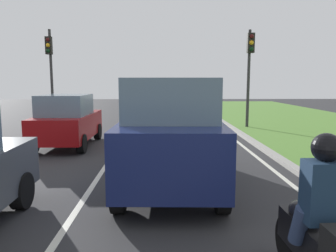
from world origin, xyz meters
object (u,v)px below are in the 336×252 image
car_suv_ahead (171,132)px  car_hatchback_far (68,121)px  rider_person (324,190)px  traffic_light_overhead_left (50,62)px  traffic_light_near_right (250,61)px

car_suv_ahead → car_hatchback_far: size_ratio=1.23×
rider_person → traffic_light_overhead_left: (-7.36, 14.50, 2.06)m
traffic_light_near_right → traffic_light_overhead_left: bearing=168.1°
traffic_light_overhead_left → car_suv_ahead: bearing=-60.6°
car_suv_ahead → traffic_light_overhead_left: size_ratio=0.93×
car_hatchback_far → traffic_light_near_right: (7.36, 4.18, 2.27)m
traffic_light_near_right → car_hatchback_far: bearing=-150.4°
car_hatchback_far → traffic_light_overhead_left: bearing=112.7°
car_suv_ahead → traffic_light_near_right: bearing=67.3°
traffic_light_near_right → traffic_light_overhead_left: size_ratio=0.94×
rider_person → traffic_light_overhead_left: size_ratio=0.24×
rider_person → traffic_light_near_right: (2.58, 12.41, 1.97)m
car_suv_ahead → rider_person: bearing=-68.7°
car_suv_ahead → rider_person: car_suv_ahead is taller
car_suv_ahead → traffic_light_near_right: 9.65m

